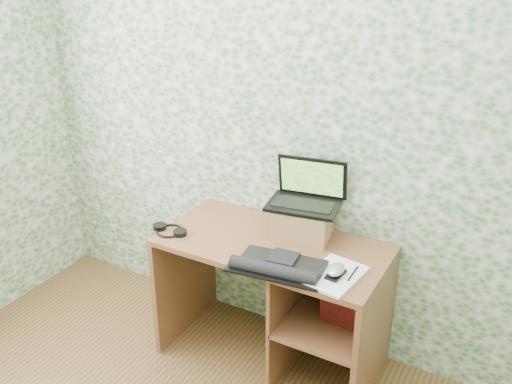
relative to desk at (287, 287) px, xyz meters
The scene contains 10 objects.
wall_back 0.87m from the desk, 105.57° to the left, with size 3.50×3.50×0.00m, color silver.
desk is the anchor object (origin of this frame).
riser 0.38m from the desk, 77.78° to the left, with size 0.29×0.24×0.18m, color #936242.
laptop 0.53m from the desk, 80.84° to the left, with size 0.41×0.32×0.25m.
keyboard 0.39m from the desk, 74.80° to the right, with size 0.48×0.29×0.07m.
headphones 0.71m from the desk, 162.98° to the right, with size 0.21×0.16×0.03m.
notepad 0.46m from the desk, 27.54° to the right, with size 0.22×0.31×0.01m, color white.
mouse 0.49m from the desk, 28.26° to the right, with size 0.08×0.12×0.04m, color silver.
pen 0.51m from the desk, 17.64° to the right, with size 0.01×0.01×0.14m, color black.
red_box 0.34m from the desk, ahead, with size 0.24×0.08×0.29m, color maroon.
Camera 1 is at (1.19, -0.88, 2.24)m, focal length 40.00 mm.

